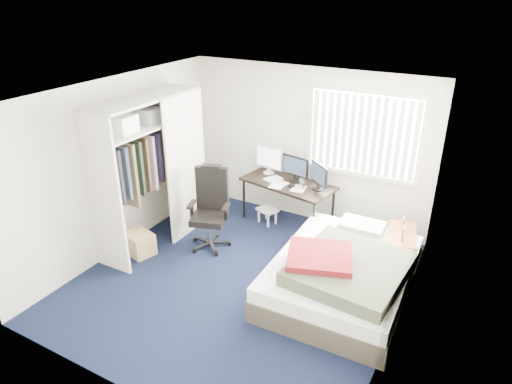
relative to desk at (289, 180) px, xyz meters
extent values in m
plane|color=black|center=(0.14, -1.75, -0.76)|extent=(4.20, 4.20, 0.00)
plane|color=silver|center=(0.14, 0.35, 0.49)|extent=(4.00, 0.00, 4.00)
plane|color=silver|center=(0.14, -3.85, 0.49)|extent=(4.00, 0.00, 4.00)
plane|color=silver|center=(-1.86, -1.75, 0.49)|extent=(0.00, 4.20, 4.20)
plane|color=silver|center=(2.14, -1.75, 0.49)|extent=(0.00, 4.20, 4.20)
plane|color=white|center=(0.14, -1.75, 1.74)|extent=(4.20, 4.20, 0.00)
cube|color=white|center=(1.04, 0.33, 0.84)|extent=(1.60, 0.02, 1.20)
cube|color=beige|center=(1.04, 0.30, 1.47)|extent=(1.72, 0.06, 0.06)
cube|color=beige|center=(1.04, 0.30, 0.21)|extent=(1.72, 0.06, 0.06)
cube|color=white|center=(1.04, 0.27, 0.84)|extent=(1.60, 0.04, 1.16)
cube|color=beige|center=(-1.56, -2.35, 0.34)|extent=(0.60, 0.04, 2.20)
cube|color=beige|center=(-1.56, -0.55, 0.34)|extent=(0.60, 0.04, 2.20)
cube|color=beige|center=(-1.56, -1.45, 1.44)|extent=(0.60, 1.80, 0.04)
cube|color=beige|center=(-1.56, -1.45, 1.06)|extent=(0.56, 1.74, 0.03)
cylinder|color=silver|center=(-1.56, -1.45, 0.94)|extent=(0.03, 1.72, 0.03)
cube|color=#26262B|center=(-1.56, -1.55, 0.49)|extent=(0.38, 1.10, 0.90)
cube|color=beige|center=(-1.24, -1.00, 0.34)|extent=(0.03, 0.90, 2.20)
cube|color=white|center=(-1.56, -1.90, 1.19)|extent=(0.38, 0.30, 0.24)
cube|color=gray|center=(-1.56, -1.40, 1.18)|extent=(0.34, 0.28, 0.22)
cube|color=black|center=(-0.01, -0.02, -0.05)|extent=(1.58, 0.94, 0.04)
cylinder|color=black|center=(-0.73, -0.19, -0.42)|extent=(0.04, 0.04, 0.69)
cylinder|color=black|center=(-0.63, 0.38, -0.42)|extent=(0.04, 0.04, 0.69)
cylinder|color=black|center=(0.61, -0.42, -0.42)|extent=(0.04, 0.04, 0.69)
cylinder|color=black|center=(0.71, 0.14, -0.42)|extent=(0.04, 0.04, 0.69)
cube|color=white|center=(-0.45, 0.18, 0.25)|extent=(0.50, 0.12, 0.36)
cube|color=white|center=(-0.45, 0.18, 0.25)|extent=(0.44, 0.08, 0.31)
cube|color=black|center=(0.06, 0.08, 0.23)|extent=(0.48, 0.11, 0.32)
cube|color=#1E2838|center=(0.06, 0.08, 0.23)|extent=(0.42, 0.08, 0.27)
cube|color=black|center=(0.51, -0.04, 0.23)|extent=(0.48, 0.11, 0.32)
cube|color=#1E2838|center=(0.51, -0.04, 0.23)|extent=(0.42, 0.08, 0.27)
cube|color=white|center=(-0.17, -0.10, -0.02)|extent=(0.42, 0.21, 0.02)
cube|color=black|center=(0.12, -0.15, -0.02)|extent=(0.08, 0.11, 0.02)
cylinder|color=silver|center=(0.28, -0.12, 0.05)|extent=(0.08, 0.08, 0.16)
cube|color=white|center=(-0.01, -0.02, -0.03)|extent=(0.34, 0.33, 0.00)
cube|color=black|center=(-0.71, -1.24, -0.70)|extent=(0.73, 0.73, 0.12)
cylinder|color=silver|center=(-0.71, -1.24, -0.50)|extent=(0.06, 0.06, 0.38)
cube|color=black|center=(-0.71, -1.24, -0.28)|extent=(0.60, 0.60, 0.10)
cube|color=black|center=(-0.78, -1.03, 0.10)|extent=(0.49, 0.24, 0.67)
cube|color=black|center=(-0.78, -1.03, 0.39)|extent=(0.31, 0.20, 0.15)
cube|color=black|center=(-0.95, -1.32, -0.08)|extent=(0.15, 0.28, 0.04)
cube|color=black|center=(-0.46, -1.16, -0.08)|extent=(0.15, 0.28, 0.04)
cube|color=white|center=(-0.29, -0.18, -0.52)|extent=(0.38, 0.35, 0.03)
cylinder|color=white|center=(-0.43, -0.21, -0.65)|extent=(0.04, 0.04, 0.23)
cylinder|color=white|center=(-0.37, -0.06, -0.65)|extent=(0.04, 0.04, 0.23)
cylinder|color=white|center=(-0.21, -0.30, -0.65)|extent=(0.04, 0.04, 0.23)
cylinder|color=white|center=(-0.15, -0.14, -0.65)|extent=(0.04, 0.04, 0.23)
cube|color=brown|center=(1.89, -0.37, -0.27)|extent=(0.51, 0.80, 0.04)
cube|color=brown|center=(1.81, -0.72, -0.53)|extent=(0.05, 0.05, 0.47)
cube|color=brown|center=(1.68, -0.07, -0.53)|extent=(0.05, 0.05, 0.47)
cube|color=brown|center=(2.10, -0.66, -0.53)|extent=(0.05, 0.05, 0.47)
cube|color=brown|center=(1.96, -0.02, -0.53)|extent=(0.05, 0.05, 0.47)
cube|color=brown|center=(1.92, -0.53, -0.16)|extent=(0.05, 0.14, 0.18)
cube|color=brown|center=(1.86, -0.26, -0.16)|extent=(0.05, 0.14, 0.18)
cube|color=#3B342A|center=(1.39, -1.34, -0.62)|extent=(1.68, 2.21, 0.28)
cube|color=white|center=(1.39, -1.34, -0.39)|extent=(1.64, 2.17, 0.20)
cube|color=#ABB2A5|center=(1.37, -0.53, -0.22)|extent=(0.61, 0.41, 0.14)
cube|color=#383B2C|center=(1.54, -1.59, -0.22)|extent=(1.33, 1.45, 0.18)
cube|color=#5B0F14|center=(1.19, -1.70, -0.13)|extent=(0.94, 0.91, 0.16)
cube|color=tan|center=(-1.51, -1.89, -0.60)|extent=(0.51, 0.43, 0.33)
camera|label=1|loc=(2.74, -6.08, 2.88)|focal=32.00mm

